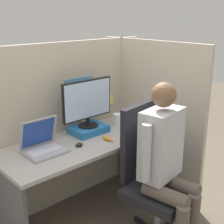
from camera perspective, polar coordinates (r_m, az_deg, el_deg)
The scene contains 12 objects.
cubicle_panel_back at distance 2.91m, azimuth -9.21°, elevation -2.52°, with size 1.98×0.05×1.52m.
cubicle_panel_right at distance 3.10m, azimuth 6.82°, elevation -1.13°, with size 0.04×1.25×1.52m.
desk at distance 2.73m, azimuth -5.01°, elevation -8.55°, with size 1.48×0.63×0.72m.
paper_box at distance 2.81m, azimuth -4.34°, elevation -3.15°, with size 0.32×0.24×0.06m.
monitor at distance 2.74m, azimuth -4.50°, elevation 1.89°, with size 0.52×0.18×0.42m.
laptop at distance 2.48m, azimuth -12.48°, elevation -6.00°, with size 0.31×0.26×0.26m.
mouse at distance 2.54m, azimuth -6.04°, elevation -5.97°, with size 0.06×0.05×0.03m.
stapler at distance 3.08m, azimuth 4.55°, elevation -1.33°, with size 0.04×0.16×0.06m.
carrot_toy at distance 2.62m, azimuth -0.39°, elevation -5.08°, with size 0.04×0.14×0.04m.
office_chair at distance 2.53m, azimuth 6.92°, elevation -11.11°, with size 0.54×0.58×1.08m.
person at distance 2.33m, azimuth 9.92°, elevation -8.31°, with size 0.48×0.49×1.30m.
coffee_mug at distance 3.00m, azimuth 1.01°, elevation -1.31°, with size 0.09×0.09×0.10m.
Camera 1 is at (-1.49, -1.64, 1.75)m, focal length 50.00 mm.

